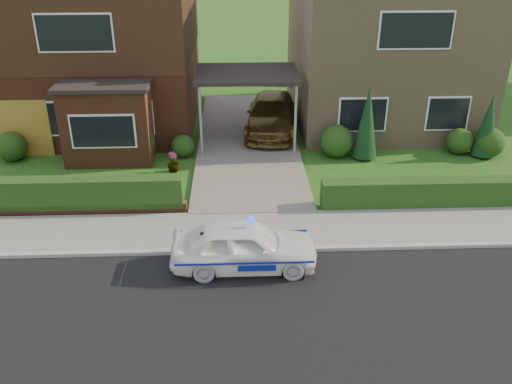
{
  "coord_description": "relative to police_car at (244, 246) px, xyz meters",
  "views": [
    {
      "loc": [
        -0.49,
        -8.89,
        7.71
      ],
      "look_at": [
        0.03,
        3.5,
        1.53
      ],
      "focal_mm": 38.0,
      "sensor_mm": 36.0,
      "label": 1
    }
  ],
  "objects": [
    {
      "name": "ground",
      "position": [
        0.31,
        -2.4,
        -0.61
      ],
      "size": [
        120.0,
        120.0,
        0.0
      ],
      "primitive_type": "plane",
      "color": "#294F15",
      "rests_on": "ground"
    },
    {
      "name": "road",
      "position": [
        0.31,
        -2.4,
        -0.61
      ],
      "size": [
        60.0,
        6.0,
        0.02
      ],
      "primitive_type": "cube",
      "color": "black",
      "rests_on": "ground"
    },
    {
      "name": "kerb",
      "position": [
        0.31,
        0.65,
        -0.55
      ],
      "size": [
        60.0,
        0.16,
        0.12
      ],
      "primitive_type": "cube",
      "color": "#9E9993",
      "rests_on": "ground"
    },
    {
      "name": "sidewalk",
      "position": [
        0.31,
        1.7,
        -0.56
      ],
      "size": [
        60.0,
        2.0,
        0.1
      ],
      "primitive_type": "cube",
      "color": "slate",
      "rests_on": "ground"
    },
    {
      "name": "driveway",
      "position": [
        0.31,
        8.6,
        -0.55
      ],
      "size": [
        3.8,
        12.0,
        0.12
      ],
      "primitive_type": "cube",
      "color": "#666059",
      "rests_on": "ground"
    },
    {
      "name": "house_left",
      "position": [
        -5.47,
        11.5,
        3.2
      ],
      "size": [
        7.5,
        9.53,
        7.25
      ],
      "color": "brown",
      "rests_on": "ground"
    },
    {
      "name": "house_right",
      "position": [
        6.11,
        11.59,
        3.05
      ],
      "size": [
        7.5,
        8.06,
        7.25
      ],
      "color": "#9B7F5F",
      "rests_on": "ground"
    },
    {
      "name": "carport_link",
      "position": [
        0.31,
        8.55,
        2.04
      ],
      "size": [
        3.8,
        3.0,
        2.77
      ],
      "color": "black",
      "rests_on": "ground"
    },
    {
      "name": "garage_door",
      "position": [
        -7.93,
        7.56,
        0.44
      ],
      "size": [
        2.2,
        0.1,
        2.1
      ],
      "primitive_type": "cube",
      "color": "olive",
      "rests_on": "ground"
    },
    {
      "name": "dwarf_wall",
      "position": [
        -5.49,
        2.9,
        -0.43
      ],
      "size": [
        7.7,
        0.25,
        0.36
      ],
      "primitive_type": "cube",
      "color": "brown",
      "rests_on": "ground"
    },
    {
      "name": "hedge_left",
      "position": [
        -5.49,
        3.05,
        -0.61
      ],
      "size": [
        7.5,
        0.55,
        0.9
      ],
      "primitive_type": "cube",
      "color": "#163711",
      "rests_on": "ground"
    },
    {
      "name": "hedge_right",
      "position": [
        6.11,
        2.95,
        -0.61
      ],
      "size": [
        7.5,
        0.55,
        0.8
      ],
      "primitive_type": "cube",
      "color": "#163711",
      "rests_on": "ground"
    },
    {
      "name": "shrub_left_far",
      "position": [
        -8.19,
        7.1,
        -0.07
      ],
      "size": [
        1.08,
        1.08,
        1.08
      ],
      "primitive_type": "sphere",
      "color": "#163711",
      "rests_on": "ground"
    },
    {
      "name": "shrub_left_mid",
      "position": [
        -3.69,
        6.9,
        0.05
      ],
      "size": [
        1.32,
        1.32,
        1.32
      ],
      "primitive_type": "sphere",
      "color": "#163711",
      "rests_on": "ground"
    },
    {
      "name": "shrub_left_near",
      "position": [
        -2.09,
        7.2,
        -0.19
      ],
      "size": [
        0.84,
        0.84,
        0.84
      ],
      "primitive_type": "sphere",
      "color": "#163711",
      "rests_on": "ground"
    },
    {
      "name": "shrub_right_near",
      "position": [
        3.51,
        7.0,
        -0.01
      ],
      "size": [
        1.2,
        1.2,
        1.2
      ],
      "primitive_type": "sphere",
      "color": "#163711",
      "rests_on": "ground"
    },
    {
      "name": "shrub_right_mid",
      "position": [
        8.11,
        7.1,
        -0.13
      ],
      "size": [
        0.96,
        0.96,
        0.96
      ],
      "primitive_type": "sphere",
      "color": "#163711",
      "rests_on": "ground"
    },
    {
      "name": "shrub_right_far",
      "position": [
        9.11,
        6.8,
        -0.07
      ],
      "size": [
        1.08,
        1.08,
        1.08
      ],
      "primitive_type": "sphere",
      "color": "#163711",
      "rests_on": "ground"
    },
    {
      "name": "conifer_a",
      "position": [
        4.51,
        6.8,
        0.69
      ],
      "size": [
        0.9,
        0.9,
        2.6
      ],
      "primitive_type": "cone",
      "color": "black",
      "rests_on": "ground"
    },
    {
      "name": "conifer_b",
      "position": [
        8.91,
        6.8,
        0.49
      ],
      "size": [
        0.9,
        0.9,
        2.2
      ],
      "primitive_type": "cone",
      "color": "black",
      "rests_on": "ground"
    },
    {
      "name": "police_car",
      "position": [
        0.0,
        0.0,
        0.0
      ],
      "size": [
        3.29,
        3.58,
        1.38
      ],
      "rotation": [
        0.0,
        0.0,
        1.57
      ],
      "color": "white",
      "rests_on": "ground"
    },
    {
      "name": "driveway_car",
      "position": [
        1.31,
        9.54,
        0.19
      ],
      "size": [
        2.46,
        4.91,
        1.37
      ],
      "primitive_type": "imported",
      "rotation": [
        0.0,
        0.0,
        -0.12
      ],
      "color": "brown",
      "rests_on": "driveway"
    },
    {
      "name": "potted_plant_a",
      "position": [
        -2.89,
        3.87,
        -0.26
      ],
      "size": [
        0.38,
        0.27,
        0.71
      ],
      "primitive_type": "imported",
      "rotation": [
        0.0,
        0.0,
        -0.03
      ],
      "color": "gray",
      "rests_on": "ground"
    },
    {
      "name": "potted_plant_b",
      "position": [
        -5.8,
        6.39,
        -0.25
      ],
      "size": [
        0.5,
        0.46,
        0.72
      ],
      "primitive_type": "imported",
      "rotation": [
        0.0,
        0.0,
        0.46
      ],
      "color": "gray",
      "rests_on": "ground"
    },
    {
      "name": "potted_plant_c",
      "position": [
        -2.31,
        5.86,
        -0.26
      ],
      "size": [
        0.53,
        0.53,
        0.7
      ],
      "primitive_type": "imported",
      "rotation": [
        0.0,
        0.0,
        1.1
      ],
      "color": "gray",
      "rests_on": "ground"
    }
  ]
}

